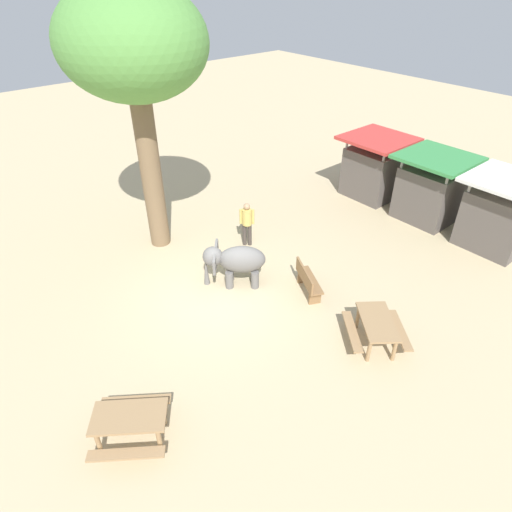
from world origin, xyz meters
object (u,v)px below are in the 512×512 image
(shade_tree_main, at_px, (133,48))
(wooden_bench, at_px, (308,280))
(market_stall_red, at_px, (374,170))
(market_stall_white, at_px, (499,217))
(elephant, at_px, (235,261))
(picnic_table_near, at_px, (130,421))
(person_handler, at_px, (247,221))
(picnic_table_far, at_px, (377,326))
(market_stall_green, at_px, (430,191))

(shade_tree_main, bearing_deg, wooden_bench, 19.83)
(market_stall_red, relative_size, market_stall_white, 1.00)
(elephant, distance_m, shade_tree_main, 6.60)
(elephant, relative_size, market_stall_red, 0.72)
(elephant, height_order, picnic_table_near, elephant)
(person_handler, relative_size, wooden_bench, 1.13)
(picnic_table_far, bearing_deg, person_handler, -146.65)
(shade_tree_main, height_order, market_stall_green, shade_tree_main)
(elephant, relative_size, market_stall_green, 0.72)
(elephant, bearing_deg, picnic_table_far, 145.42)
(picnic_table_near, xyz_separation_m, market_stall_red, (-3.97, 13.10, 0.55))
(person_handler, distance_m, picnic_table_far, 5.89)
(person_handler, height_order, picnic_table_far, person_handler)
(shade_tree_main, xyz_separation_m, market_stall_red, (2.46, 8.75, -5.21))
(wooden_bench, height_order, picnic_table_far, wooden_bench)
(shade_tree_main, distance_m, wooden_bench, 8.18)
(wooden_bench, xyz_separation_m, picnic_table_far, (2.61, -0.15, 0.12))
(picnic_table_near, relative_size, market_stall_white, 0.83)
(elephant, height_order, person_handler, person_handler)
(market_stall_red, height_order, market_stall_green, same)
(shade_tree_main, bearing_deg, market_stall_red, 74.31)
(elephant, bearing_deg, shade_tree_main, -40.91)
(elephant, relative_size, picnic_table_far, 0.87)
(wooden_bench, relative_size, market_stall_white, 0.57)
(wooden_bench, bearing_deg, elephant, -115.56)
(picnic_table_far, xyz_separation_m, market_stall_white, (-0.31, 6.97, 0.55))
(market_stall_red, bearing_deg, picnic_table_far, -51.70)
(shade_tree_main, relative_size, picnic_table_far, 3.86)
(person_handler, distance_m, market_stall_red, 6.51)
(picnic_table_far, bearing_deg, market_stall_white, 130.52)
(shade_tree_main, relative_size, picnic_table_near, 3.88)
(picnic_table_near, distance_m, picnic_table_far, 6.31)
(picnic_table_near, distance_m, market_stall_white, 13.16)
(person_handler, relative_size, market_stall_red, 0.64)
(elephant, relative_size, wooden_bench, 1.27)
(person_handler, relative_size, market_stall_white, 0.64)
(shade_tree_main, xyz_separation_m, picnic_table_far, (7.96, 1.78, -5.76))
(picnic_table_near, bearing_deg, picnic_table_far, 22.18)
(elephant, xyz_separation_m, market_stall_white, (4.04, 8.17, 0.29))
(elephant, xyz_separation_m, wooden_bench, (1.74, 1.35, -0.38))
(picnic_table_near, bearing_deg, shade_tree_main, 92.19)
(market_stall_red, bearing_deg, market_stall_green, 0.00)
(shade_tree_main, height_order, picnic_table_far, shade_tree_main)
(person_handler, bearing_deg, picnic_table_far, 38.36)
(market_stall_red, bearing_deg, picnic_table_near, -73.12)
(wooden_bench, bearing_deg, market_stall_green, 119.12)
(picnic_table_near, distance_m, market_stall_red, 13.70)
(elephant, height_order, shade_tree_main, shade_tree_main)
(wooden_bench, height_order, picnic_table_near, wooden_bench)
(elephant, height_order, picnic_table_far, elephant)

